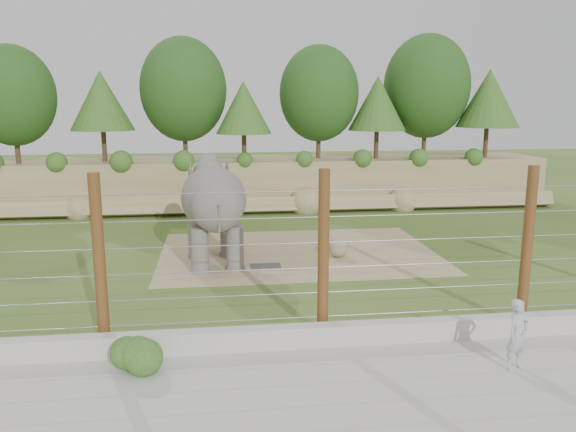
{
  "coord_description": "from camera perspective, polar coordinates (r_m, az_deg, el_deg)",
  "views": [
    {
      "loc": [
        -2.38,
        -16.78,
        5.47
      ],
      "look_at": [
        0.0,
        2.0,
        1.6
      ],
      "focal_mm": 35.0,
      "sensor_mm": 36.0,
      "label": 1
    }
  ],
  "objects": [
    {
      "name": "stone_ball",
      "position": [
        20.1,
        5.09,
        -3.18
      ],
      "size": [
        0.71,
        0.71,
        0.71
      ],
      "primitive_type": "sphere",
      "color": "gray",
      "rests_on": "dirt_patch"
    },
    {
      "name": "dirt_patch",
      "position": [
        20.72,
        1.03,
        -3.73
      ],
      "size": [
        10.0,
        7.0,
        0.02
      ],
      "primitive_type": "cube",
      "color": "tan",
      "rests_on": "ground"
    },
    {
      "name": "retaining_wall",
      "position": [
        13.11,
        3.93,
        -11.95
      ],
      "size": [
        26.0,
        0.35,
        0.5
      ],
      "primitive_type": "cube",
      "color": "beige",
      "rests_on": "ground"
    },
    {
      "name": "walkway",
      "position": [
        11.46,
        5.92,
        -17.01
      ],
      "size": [
        26.0,
        4.0,
        0.01
      ],
      "primitive_type": "cube",
      "color": "beige",
      "rests_on": "ground"
    },
    {
      "name": "drain_grate",
      "position": [
        18.99,
        -2.26,
        -5.09
      ],
      "size": [
        1.0,
        0.6,
        0.03
      ],
      "primitive_type": "cube",
      "color": "#262628",
      "rests_on": "dirt_patch"
    },
    {
      "name": "ground",
      "position": [
        17.81,
        0.81,
        -6.33
      ],
      "size": [
        90.0,
        90.0,
        0.0
      ],
      "primitive_type": "plane",
      "color": "#37651D",
      "rests_on": "ground"
    },
    {
      "name": "back_embankment",
      "position": [
        29.65,
        -1.48,
        8.64
      ],
      "size": [
        30.0,
        5.52,
        8.77
      ],
      "color": "olive",
      "rests_on": "ground"
    },
    {
      "name": "elephant",
      "position": [
        19.12,
        -7.53,
        0.26
      ],
      "size": [
        2.26,
        4.5,
        3.52
      ],
      "primitive_type": null,
      "rotation": [
        0.0,
        0.0,
        0.09
      ],
      "color": "#68625D",
      "rests_on": "ground"
    },
    {
      "name": "zookeeper",
      "position": [
        12.69,
        22.29,
        -11.11
      ],
      "size": [
        0.65,
        0.56,
        1.51
      ],
      "primitive_type": "imported",
      "rotation": [
        0.0,
        0.0,
        0.43
      ],
      "color": "#B7BBC1",
      "rests_on": "walkway"
    },
    {
      "name": "walkway_shrub",
      "position": [
        12.22,
        -15.24,
        -13.37
      ],
      "size": [
        0.79,
        0.79,
        0.79
      ],
      "primitive_type": "sphere",
      "color": "#2B5A1D",
      "rests_on": "walkway"
    },
    {
      "name": "barrier_fence",
      "position": [
        12.98,
        3.61,
        -3.98
      ],
      "size": [
        20.26,
        0.26,
        4.0
      ],
      "color": "brown",
      "rests_on": "ground"
    }
  ]
}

